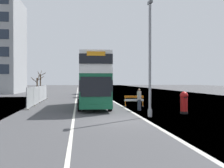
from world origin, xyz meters
TOP-DOWN VIEW (x-y plane):
  - ground at (0.53, 0.09)m, footprint 140.00×280.00m
  - double_decker_bus at (-0.98, 8.29)m, footprint 2.89×10.19m
  - lamppost_foreground at (2.51, 1.35)m, footprint 0.29×0.70m
  - red_pillar_postbox at (5.50, 2.66)m, footprint 0.60×0.60m
  - roadworks_barrier at (2.88, 8.18)m, footprint 1.87×0.47m
  - construction_site_fence at (-6.70, 13.56)m, footprint 0.44×13.80m
  - car_oncoming_near at (-0.85, 23.63)m, footprint 1.98×4.43m
  - car_receding_mid at (-1.18, 32.89)m, footprint 1.93×4.55m
  - bare_tree_far_verge_mid at (-11.79, 50.62)m, footprint 1.97×2.65m
  - bare_tree_far_verge_far at (-14.32, 61.70)m, footprint 3.71×2.27m
  - pedestrian_at_kerb at (2.65, 5.14)m, footprint 0.34×0.34m

SIDE VIEW (x-z plane):
  - ground at x=0.53m, z-range -0.10..0.00m
  - roadworks_barrier at x=2.88m, z-range 0.14..1.20m
  - construction_site_fence at x=-6.70m, z-range -0.05..1.87m
  - red_pillar_postbox at x=5.50m, z-range 0.08..1.74m
  - pedestrian_at_kerb at x=2.65m, z-range 0.01..1.82m
  - car_oncoming_near at x=-0.85m, z-range -0.07..2.14m
  - car_receding_mid at x=-1.18m, z-range -0.07..2.17m
  - bare_tree_far_verge_far at x=-14.32m, z-range 0.05..4.12m
  - bare_tree_far_verge_mid at x=-11.79m, z-range -0.11..5.04m
  - double_decker_bus at x=-0.98m, z-range 0.15..4.93m
  - lamppost_foreground at x=2.51m, z-range -0.23..7.69m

